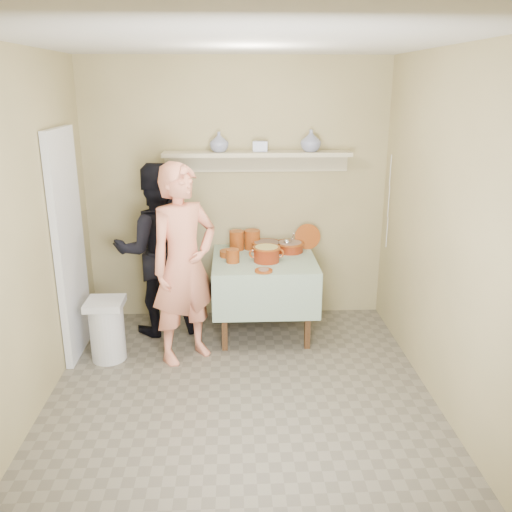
{
  "coord_description": "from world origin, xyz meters",
  "views": [
    {
      "loc": [
        -0.05,
        -3.61,
        2.34
      ],
      "look_at": [
        0.15,
        0.75,
        0.95
      ],
      "focal_mm": 38.0,
      "sensor_mm": 36.0,
      "label": 1
    }
  ],
  "objects": [
    {
      "name": "cazuela_meat_a",
      "position": [
        0.29,
        1.48,
        0.82
      ],
      "size": [
        0.3,
        0.3,
        0.1
      ],
      "color": "#641807",
      "rests_on": "serving_table"
    },
    {
      "name": "plate_stack_b",
      "position": [
        0.15,
        1.58,
        0.86
      ],
      "size": [
        0.16,
        0.16,
        0.19
      ],
      "primitive_type": "cylinder",
      "color": "maroon",
      "rests_on": "serving_table"
    },
    {
      "name": "plate_stack_a",
      "position": [
        -0.01,
        1.56,
        0.86
      ],
      "size": [
        0.14,
        0.14,
        0.19
      ],
      "primitive_type": "cylinder",
      "color": "maroon",
      "rests_on": "serving_table"
    },
    {
      "name": "bowl_stack",
      "position": [
        -0.05,
        1.16,
        0.82
      ],
      "size": [
        0.12,
        0.12,
        0.12
      ],
      "primitive_type": "cylinder",
      "color": "maroon",
      "rests_on": "serving_table"
    },
    {
      "name": "ladle",
      "position": [
        0.48,
        1.43,
        0.87
      ],
      "size": [
        0.08,
        0.26,
        0.19
      ],
      "color": "silver",
      "rests_on": "cazuela_meat_b"
    },
    {
      "name": "ceramic_box",
      "position": [
        0.23,
        1.63,
        1.77
      ],
      "size": [
        0.14,
        0.11,
        0.1
      ],
      "primitive_type": "cube",
      "rotation": [
        0.0,
        0.0,
        -0.06
      ],
      "color": "navy",
      "rests_on": "wall_shelf"
    },
    {
      "name": "vase_right",
      "position": [
        0.71,
        1.61,
        1.82
      ],
      "size": [
        0.21,
        0.21,
        0.2
      ],
      "primitive_type": "imported",
      "rotation": [
        0.0,
        0.0,
        0.1
      ],
      "color": "navy",
      "rests_on": "wall_shelf"
    },
    {
      "name": "serving_table",
      "position": [
        0.25,
        1.28,
        0.64
      ],
      "size": [
        0.97,
        0.97,
        0.76
      ],
      "color": "#4C2D16",
      "rests_on": "ground"
    },
    {
      "name": "cazuela_meat_b",
      "position": [
        0.51,
        1.47,
        0.82
      ],
      "size": [
        0.28,
        0.28,
        0.1
      ],
      "color": "#641807",
      "rests_on": "serving_table"
    },
    {
      "name": "vase_left",
      "position": [
        -0.16,
        1.61,
        1.81
      ],
      "size": [
        0.2,
        0.2,
        0.19
      ],
      "primitive_type": "imported",
      "rotation": [
        0.0,
        0.0,
        0.11
      ],
      "color": "navy",
      "rests_on": "wall_shelf"
    },
    {
      "name": "cazuela_rice",
      "position": [
        0.27,
        1.17,
        0.85
      ],
      "size": [
        0.33,
        0.25,
        0.14
      ],
      "color": "#641807",
      "rests_on": "serving_table"
    },
    {
      "name": "propped_lid",
      "position": [
        0.7,
        1.58,
        0.88
      ],
      "size": [
        0.26,
        0.08,
        0.25
      ],
      "primitive_type": "cylinder",
      "rotation": [
        1.33,
        0.0,
        -0.02
      ],
      "color": "maroon",
      "rests_on": "serving_table"
    },
    {
      "name": "person_cook",
      "position": [
        -0.46,
        0.78,
        0.87
      ],
      "size": [
        0.76,
        0.71,
        1.74
      ],
      "primitive_type": "imported",
      "rotation": [
        0.0,
        0.0,
        0.64
      ],
      "color": "#E18161",
      "rests_on": "ground"
    },
    {
      "name": "empty_bowl",
      "position": [
        -0.08,
        1.35,
        0.79
      ],
      "size": [
        0.19,
        0.19,
        0.05
      ],
      "primitive_type": "cylinder",
      "color": "maroon",
      "rests_on": "serving_table"
    },
    {
      "name": "ground",
      "position": [
        0.0,
        0.0,
        0.0
      ],
      "size": [
        3.5,
        3.5,
        0.0
      ],
      "primitive_type": "plane",
      "color": "#686152",
      "rests_on": "ground"
    },
    {
      "name": "room_shell",
      "position": [
        0.0,
        0.0,
        1.61
      ],
      "size": [
        3.04,
        3.54,
        2.62
      ],
      "color": "tan",
      "rests_on": "ground"
    },
    {
      "name": "trash_bin",
      "position": [
        -1.16,
        0.77,
        0.28
      ],
      "size": [
        0.32,
        0.32,
        0.56
      ],
      "color": "silver",
      "rests_on": "ground"
    },
    {
      "name": "wall_shelf",
      "position": [
        0.2,
        1.65,
        1.67
      ],
      "size": [
        1.8,
        0.25,
        0.21
      ],
      "color": "#B9AE89",
      "rests_on": "room_shell"
    },
    {
      "name": "electrical_cord",
      "position": [
        1.47,
        1.48,
        1.25
      ],
      "size": [
        0.01,
        0.05,
        0.9
      ],
      "color": "silver",
      "rests_on": "wall_shelf"
    },
    {
      "name": "front_plate",
      "position": [
        0.22,
        0.88,
        0.77
      ],
      "size": [
        0.16,
        0.16,
        0.03
      ],
      "color": "maroon",
      "rests_on": "serving_table"
    },
    {
      "name": "person_helper",
      "position": [
        -0.77,
        1.35,
        0.83
      ],
      "size": [
        0.92,
        0.79,
        1.66
      ],
      "primitive_type": "imported",
      "rotation": [
        0.0,
        0.0,
        -2.93
      ],
      "color": "black",
      "rests_on": "ground"
    },
    {
      "name": "tile_panel",
      "position": [
        -1.46,
        0.95,
        1.0
      ],
      "size": [
        0.06,
        0.7,
        2.0
      ],
      "primitive_type": "cube",
      "color": "silver",
      "rests_on": "ground"
    }
  ]
}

